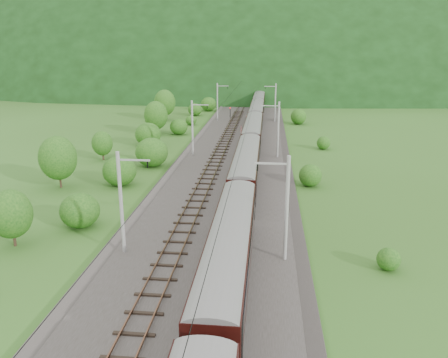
{
  "coord_description": "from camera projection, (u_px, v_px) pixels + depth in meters",
  "views": [
    {
      "loc": [
        4.61,
        -30.03,
        15.58
      ],
      "look_at": [
        0.35,
        12.68,
        2.6
      ],
      "focal_mm": 35.0,
      "sensor_mm": 36.0,
      "label": 1
    }
  ],
  "objects": [
    {
      "name": "vegetation_left",
      "position": [
        110.0,
        156.0,
        54.68
      ],
      "size": [
        12.7,
        144.72,
        6.74
      ],
      "color": "#134412",
      "rests_on": "ground"
    },
    {
      "name": "hazard_post_far",
      "position": [
        247.0,
        119.0,
        91.22
      ],
      "size": [
        0.18,
        0.18,
        1.69
      ],
      "primitive_type": "cylinder",
      "color": "red",
      "rests_on": "railbed"
    },
    {
      "name": "catenary_right",
      "position": [
        278.0,
        128.0,
        62.15
      ],
      "size": [
        2.54,
        192.28,
        8.0
      ],
      "color": "gray",
      "rests_on": "railbed"
    },
    {
      "name": "mountain_ridge",
      "position": [
        104.0,
        69.0,
        330.69
      ],
      "size": [
        336.0,
        280.0,
        132.0
      ],
      "primitive_type": "ellipsoid",
      "color": "black",
      "rests_on": "ground"
    },
    {
      "name": "hazard_post_near",
      "position": [
        241.0,
        130.0,
        80.87
      ],
      "size": [
        0.14,
        0.14,
        1.34
      ],
      "primitive_type": "cylinder",
      "color": "red",
      "rests_on": "railbed"
    },
    {
      "name": "overhead_wires",
      "position": [
        217.0,
        141.0,
        41.02
      ],
      "size": [
        4.83,
        198.0,
        0.03
      ],
      "color": "black",
      "rests_on": "ground"
    },
    {
      "name": "ground",
      "position": [
        203.0,
        259.0,
        33.55
      ],
      "size": [
        600.0,
        600.0,
        0.0
      ],
      "primitive_type": "plane",
      "color": "#2D4E18",
      "rests_on": "ground"
    },
    {
      "name": "train",
      "position": [
        253.0,
        128.0,
        69.05
      ],
      "size": [
        2.78,
        155.57,
        4.82
      ],
      "color": "black",
      "rests_on": "ground"
    },
    {
      "name": "mountain_main",
      "position": [
        261.0,
        73.0,
        281.19
      ],
      "size": [
        504.0,
        360.0,
        244.0
      ],
      "primitive_type": "ellipsoid",
      "color": "black",
      "rests_on": "ground"
    },
    {
      "name": "catenary_left",
      "position": [
        193.0,
        127.0,
        63.31
      ],
      "size": [
        2.54,
        192.28,
        8.0
      ],
      "color": "gray",
      "rests_on": "railbed"
    },
    {
      "name": "track_left",
      "position": [
        194.0,
        208.0,
        43.2
      ],
      "size": [
        2.4,
        220.0,
        0.27
      ],
      "color": "brown",
      "rests_on": "railbed"
    },
    {
      "name": "vegetation_right",
      "position": [
        319.0,
        160.0,
        58.09
      ],
      "size": [
        6.21,
        106.17,
        2.93
      ],
      "color": "#134412",
      "rests_on": "ground"
    },
    {
      "name": "railbed",
      "position": [
        218.0,
        210.0,
        43.03
      ],
      "size": [
        14.0,
        220.0,
        0.3
      ],
      "primitive_type": "cube",
      "color": "#38332D",
      "rests_on": "ground"
    },
    {
      "name": "track_right",
      "position": [
        242.0,
        209.0,
        42.74
      ],
      "size": [
        2.4,
        220.0,
        0.27
      ],
      "color": "brown",
      "rests_on": "railbed"
    },
    {
      "name": "signal",
      "position": [
        230.0,
        112.0,
        98.53
      ],
      "size": [
        0.26,
        0.26,
        2.32
      ],
      "color": "black",
      "rests_on": "railbed"
    }
  ]
}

